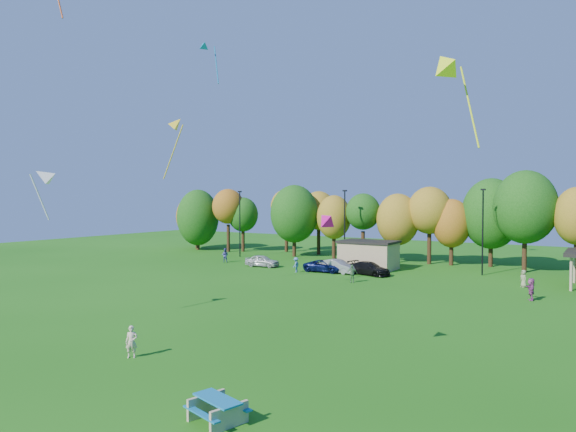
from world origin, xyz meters
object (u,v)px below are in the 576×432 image
Objects in this scene: car_a at (262,261)px; car_c at (325,266)px; car_d at (369,268)px; picnic_table at (218,408)px; car_b at (337,266)px; kite_flyer at (132,342)px.

car_a is 0.87× the size of car_c.
picnic_table is at bearing -150.74° from car_d.
car_b reaches higher than car_c.
picnic_table is at bearing -160.15° from car_c.
picnic_table is 0.51× the size of car_c.
kite_flyer is at bearing -171.86° from car_c.
car_c is (-5.93, 31.92, -0.16)m from kite_flyer.
car_c is (8.32, 0.09, -0.05)m from car_a.
picnic_table is 1.46× the size of kite_flyer.
car_c is at bearing 127.52° from picnic_table.
car_c is 0.98× the size of car_d.
car_b is (-4.50, 32.04, -0.09)m from kite_flyer.
picnic_table is 37.79m from car_b.
car_d is (13.31, 0.65, -0.00)m from car_a.
picnic_table is 0.50× the size of car_d.
car_b is 0.94× the size of car_c.
car_c is (-14.46, 35.36, 0.14)m from picnic_table.
kite_flyer is 32.50m from car_d.
kite_flyer is 32.36m from car_b.
kite_flyer reaches higher than picnic_table.
car_d is at bearing -75.25° from car_b.
car_a is at bearing 138.14° from picnic_table.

